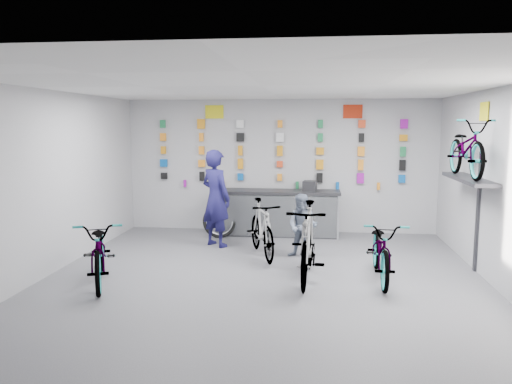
# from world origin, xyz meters

# --- Properties ---
(floor) EXTENTS (8.00, 8.00, 0.00)m
(floor) POSITION_xyz_m (0.00, 0.00, 0.00)
(floor) COLOR #4E4E53
(floor) RESTS_ON ground
(ceiling) EXTENTS (8.00, 8.00, 0.00)m
(ceiling) POSITION_xyz_m (0.00, 0.00, 3.00)
(ceiling) COLOR white
(ceiling) RESTS_ON wall_back
(wall_back) EXTENTS (7.00, 0.00, 7.00)m
(wall_back) POSITION_xyz_m (0.00, 4.00, 1.50)
(wall_back) COLOR #B9B9BC
(wall_back) RESTS_ON floor
(wall_front) EXTENTS (7.00, 0.00, 7.00)m
(wall_front) POSITION_xyz_m (0.00, -4.00, 1.50)
(wall_front) COLOR #B9B9BC
(wall_front) RESTS_ON floor
(wall_left) EXTENTS (0.00, 8.00, 8.00)m
(wall_left) POSITION_xyz_m (-3.50, 0.00, 1.50)
(wall_left) COLOR #B9B9BC
(wall_left) RESTS_ON floor
(wall_right) EXTENTS (0.00, 8.00, 8.00)m
(wall_right) POSITION_xyz_m (3.50, 0.00, 1.50)
(wall_right) COLOR #B9B9BC
(wall_right) RESTS_ON floor
(counter) EXTENTS (2.70, 0.66, 1.00)m
(counter) POSITION_xyz_m (0.00, 3.54, 0.49)
(counter) COLOR black
(counter) RESTS_ON floor
(merch_wall) EXTENTS (5.57, 0.08, 1.56)m
(merch_wall) POSITION_xyz_m (0.10, 3.93, 1.80)
(merch_wall) COLOR black
(merch_wall) RESTS_ON wall_back
(wall_bracket) EXTENTS (0.39, 1.90, 2.00)m
(wall_bracket) POSITION_xyz_m (3.33, 1.20, 1.46)
(wall_bracket) COLOR #333338
(wall_bracket) RESTS_ON wall_right
(sign_left) EXTENTS (0.42, 0.02, 0.30)m
(sign_left) POSITION_xyz_m (-1.50, 3.98, 2.72)
(sign_left) COLOR yellow
(sign_left) RESTS_ON wall_back
(sign_right) EXTENTS (0.42, 0.02, 0.30)m
(sign_right) POSITION_xyz_m (1.60, 3.98, 2.72)
(sign_right) COLOR #B82911
(sign_right) RESTS_ON wall_back
(sign_side) EXTENTS (0.02, 0.40, 0.30)m
(sign_side) POSITION_xyz_m (3.48, 1.20, 2.65)
(sign_side) COLOR yellow
(sign_side) RESTS_ON wall_right
(bike_left) EXTENTS (1.37, 2.06, 1.02)m
(bike_left) POSITION_xyz_m (-2.49, -0.13, 0.51)
(bike_left) COLOR gray
(bike_left) RESTS_ON floor
(bike_center) EXTENTS (0.70, 2.08, 1.23)m
(bike_center) POSITION_xyz_m (0.69, 0.36, 0.61)
(bike_center) COLOR gray
(bike_center) RESTS_ON floor
(bike_right) EXTENTS (0.68, 1.88, 0.98)m
(bike_right) POSITION_xyz_m (1.85, 0.52, 0.49)
(bike_right) COLOR gray
(bike_right) RESTS_ON floor
(bike_service) EXTENTS (1.04, 1.84, 1.06)m
(bike_service) POSITION_xyz_m (-0.17, 1.70, 0.53)
(bike_service) COLOR gray
(bike_service) RESTS_ON floor
(bike_wall) EXTENTS (0.63, 1.80, 0.95)m
(bike_wall) POSITION_xyz_m (3.25, 1.20, 2.05)
(bike_wall) COLOR gray
(bike_wall) RESTS_ON wall_bracket
(clerk) EXTENTS (0.85, 0.79, 1.95)m
(clerk) POSITION_xyz_m (-1.17, 2.41, 0.97)
(clerk) COLOR #181549
(clerk) RESTS_ON floor
(customer) EXTENTS (0.70, 0.62, 1.19)m
(customer) POSITION_xyz_m (0.58, 1.67, 0.59)
(customer) COLOR slate
(customer) RESTS_ON floor
(spare_wheel) EXTENTS (0.77, 0.48, 0.73)m
(spare_wheel) POSITION_xyz_m (-1.25, 3.17, 0.36)
(spare_wheel) COLOR black
(spare_wheel) RESTS_ON floor
(register) EXTENTS (0.33, 0.34, 0.22)m
(register) POSITION_xyz_m (0.69, 3.55, 1.11)
(register) COLOR black
(register) RESTS_ON counter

